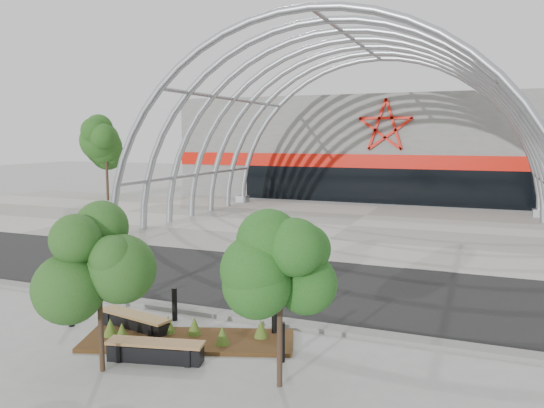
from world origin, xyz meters
name	(u,v)px	position (x,y,z in m)	size (l,w,h in m)	color
ground	(219,312)	(0.00, 0.00, 0.00)	(140.00, 140.00, 0.00)	gray
road	(267,281)	(0.00, 3.50, 0.01)	(140.00, 7.00, 0.02)	black
forecourt	(350,226)	(0.00, 15.50, 0.02)	(60.00, 17.00, 0.04)	gray
kerb	(215,313)	(0.00, -0.25, 0.06)	(60.00, 0.50, 0.12)	slate
arena_building	(400,147)	(0.00, 33.45, 3.99)	(34.00, 15.24, 8.00)	slate
vault_canopy	(350,226)	(0.00, 15.50, 0.02)	(20.80, 15.80, 20.36)	#A1A6AC
planting_bed	(186,337)	(0.26, -2.22, 0.13)	(5.25, 3.09, 0.53)	#392610
street_tree_0	(98,259)	(-0.55, -4.24, 2.42)	(1.48, 1.48, 3.37)	black
street_tree_1	(280,269)	(3.17, -3.50, 2.37)	(1.40, 1.40, 3.31)	#302119
bench_0	(134,323)	(-1.33, -2.07, 0.22)	(2.21, 0.90, 0.45)	black
bench_1	(156,351)	(0.21, -3.41, 0.22)	(2.21, 0.95, 0.45)	black
bollard_0	(71,308)	(-3.07, -2.39, 0.49)	(0.16, 0.16, 0.98)	black
bollard_1	(121,281)	(-3.42, 0.09, 0.52)	(0.17, 0.17, 1.04)	black
bollard_2	(175,304)	(-0.80, -1.02, 0.45)	(0.14, 0.14, 0.89)	black
bollard_3	(282,342)	(2.80, -2.40, 0.44)	(0.14, 0.14, 0.89)	black
bollard_4	(275,317)	(2.11, -1.06, 0.50)	(0.16, 0.16, 1.00)	black
bg_tree_0	(106,140)	(-20.00, 20.00, 4.64)	(3.00, 3.00, 6.45)	#2F2015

